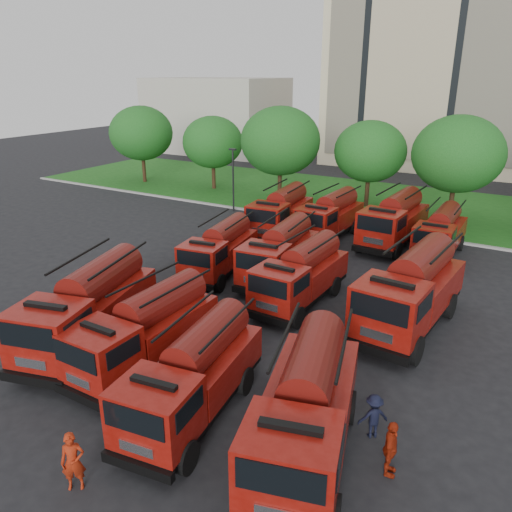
{
  "coord_description": "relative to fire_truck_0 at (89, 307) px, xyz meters",
  "views": [
    {
      "loc": [
        11.72,
        -16.32,
        10.86
      ],
      "look_at": [
        -0.59,
        4.74,
        1.8
      ],
      "focal_mm": 35.0,
      "sensor_mm": 36.0,
      "label": 1
    }
  ],
  "objects": [
    {
      "name": "fire_truck_3",
      "position": [
        10.48,
        -1.34,
        -0.08
      ],
      "size": [
        4.21,
        7.55,
        3.26
      ],
      "rotation": [
        0.0,
        0.0,
        0.26
      ],
      "color": "black",
      "rests_on": "ground"
    },
    {
      "name": "firefighter_1",
      "position": [
        3.61,
        -1.84,
        -1.72
      ],
      "size": [
        0.85,
        0.55,
        1.63
      ],
      "primitive_type": "imported",
      "rotation": [
        0.0,
        0.0,
        -0.14
      ],
      "color": "maroon",
      "rests_on": "ground"
    },
    {
      "name": "tree_1",
      "position": [
        -12.4,
        26.79,
        2.83
      ],
      "size": [
        5.71,
        5.71,
        6.98
      ],
      "color": "#382314",
      "rests_on": "ground"
    },
    {
      "name": "firefighter_0",
      "position": [
        5.59,
        -5.76,
        -1.72
      ],
      "size": [
        0.81,
        0.78,
        1.79
      ],
      "primitive_type": "imported",
      "rotation": [
        0.0,
        0.0,
        0.69
      ],
      "color": "maroon",
      "rests_on": "ground"
    },
    {
      "name": "fire_truck_8",
      "position": [
        -0.19,
        17.5,
        -0.11
      ],
      "size": [
        3.08,
        7.21,
        3.2
      ],
      "rotation": [
        0.0,
        0.0,
        0.09
      ],
      "color": "black",
      "rests_on": "ground"
    },
    {
      "name": "fire_truck_0",
      "position": [
        0.0,
        0.0,
        0.0
      ],
      "size": [
        4.41,
        7.9,
        3.41
      ],
      "rotation": [
        0.0,
        0.0,
        0.26
      ],
      "color": "black",
      "rests_on": "ground"
    },
    {
      "name": "fire_truck_7",
      "position": [
        11.12,
        8.23,
        0.08
      ],
      "size": [
        3.4,
        8.05,
        3.57
      ],
      "rotation": [
        0.0,
        0.0,
        -0.09
      ],
      "color": "black",
      "rests_on": "ground"
    },
    {
      "name": "tree_0",
      "position": [
        -20.4,
        25.79,
        3.3
      ],
      "size": [
        6.3,
        6.3,
        7.7
      ],
      "color": "#382314",
      "rests_on": "ground"
    },
    {
      "name": "fire_truck_6",
      "position": [
        5.85,
        8.07,
        -0.19
      ],
      "size": [
        2.63,
        6.74,
        3.03
      ],
      "rotation": [
        0.0,
        0.0,
        -0.03
      ],
      "color": "black",
      "rests_on": "ground"
    },
    {
      "name": "lamp_post_0",
      "position": [
        -6.4,
        20.99,
        1.18
      ],
      "size": [
        0.6,
        0.25,
        5.11
      ],
      "color": "black",
      "rests_on": "ground"
    },
    {
      "name": "fire_truck_10",
      "position": [
        7.28,
        19.21,
        -0.02
      ],
      "size": [
        3.06,
        7.54,
        3.37
      ],
      "rotation": [
        0.0,
        0.0,
        -0.06
      ],
      "color": "black",
      "rests_on": "ground"
    },
    {
      "name": "firefighter_5",
      "position": [
        11.12,
        5.27,
        -1.72
      ],
      "size": [
        1.59,
        1.01,
        1.58
      ],
      "primitive_type": "imported",
      "rotation": [
        0.0,
        0.0,
        2.87
      ],
      "color": "black",
      "rests_on": "ground"
    },
    {
      "name": "tree_2",
      "position": [
        -4.4,
        25.29,
        3.64
      ],
      "size": [
        6.72,
        6.72,
        8.22
      ],
      "color": "#382314",
      "rests_on": "ground"
    },
    {
      "name": "fire_truck_1",
      "position": [
        3.1,
        -0.04,
        -0.18
      ],
      "size": [
        2.55,
        6.74,
        3.05
      ],
      "rotation": [
        0.0,
        0.0,
        -0.01
      ],
      "color": "black",
      "rests_on": "ground"
    },
    {
      "name": "side_building",
      "position": [
        -26.4,
        47.79,
        3.28
      ],
      "size": [
        18.0,
        12.0,
        10.0
      ],
      "primitive_type": "cube",
      "color": "#ACA699",
      "rests_on": "ground"
    },
    {
      "name": "fire_truck_2",
      "position": [
        6.51,
        -1.5,
        -0.2
      ],
      "size": [
        3.12,
        6.85,
        3.01
      ],
      "rotation": [
        0.0,
        0.0,
        0.13
      ],
      "color": "black",
      "rests_on": "ground"
    },
    {
      "name": "tree_4",
      "position": [
        9.6,
        26.29,
        3.5
      ],
      "size": [
        6.55,
        6.55,
        8.01
      ],
      "color": "#382314",
      "rests_on": "ground"
    },
    {
      "name": "firefighter_2",
      "position": [
        12.91,
        -0.9,
        -1.72
      ],
      "size": [
        0.74,
        1.11,
        1.76
      ],
      "primitive_type": "imported",
      "rotation": [
        0.0,
        0.0,
        1.73
      ],
      "color": "maroon",
      "rests_on": "ground"
    },
    {
      "name": "tree_3",
      "position": [
        2.6,
        27.79,
        2.97
      ],
      "size": [
        5.88,
        5.88,
        7.19
      ],
      "color": "#382314",
      "rests_on": "ground"
    },
    {
      "name": "fire_truck_11",
      "position": [
        10.35,
        18.63,
        -0.25
      ],
      "size": [
        2.37,
        6.42,
        2.92
      ],
      "rotation": [
        0.0,
        0.0,
        -0.0
      ],
      "color": "black",
      "rests_on": "ground"
    },
    {
      "name": "firefighter_4",
      "position": [
        -0.91,
        3.28,
        -1.72
      ],
      "size": [
        0.97,
        0.9,
        1.66
      ],
      "primitive_type": "imported",
      "rotation": [
        0.0,
        0.0,
        2.54
      ],
      "color": "black",
      "rests_on": "ground"
    },
    {
      "name": "fire_truck_9",
      "position": [
        3.09,
        18.51,
        -0.17
      ],
      "size": [
        2.71,
        6.85,
        3.07
      ],
      "rotation": [
        0.0,
        0.0,
        -0.04
      ],
      "color": "black",
      "rests_on": "ground"
    },
    {
      "name": "curb",
      "position": [
        3.6,
        21.69,
        -1.65
      ],
      "size": [
        70.0,
        0.3,
        0.14
      ],
      "primitive_type": "cube",
      "color": "gray",
      "rests_on": "ground"
    },
    {
      "name": "ground",
      "position": [
        3.6,
        3.79,
        -1.72
      ],
      "size": [
        140.0,
        140.0,
        0.0
      ],
      "primitive_type": "plane",
      "color": "black",
      "rests_on": "ground"
    },
    {
      "name": "apartment_building",
      "position": [
        5.6,
        51.73,
        10.78
      ],
      "size": [
        30.0,
        14.18,
        25.0
      ],
      "color": "beige",
      "rests_on": "ground"
    },
    {
      "name": "firefighter_3",
      "position": [
        12.01,
        0.41,
        -1.72
      ],
      "size": [
        1.07,
        1.01,
        1.5
      ],
      "primitive_type": "imported",
      "rotation": [
        0.0,
        0.0,
        3.84
      ],
      "color": "black",
      "rests_on": "ground"
    },
    {
      "name": "fire_truck_4",
      "position": [
        0.26,
        9.24,
        -0.26
      ],
      "size": [
        3.14,
        6.63,
        2.9
      ],
      "rotation": [
        0.0,
        0.0,
        0.15
      ],
      "color": "black",
      "rests_on": "ground"
    },
    {
      "name": "fire_truck_5",
      "position": [
        3.55,
        10.25,
        -0.15
      ],
      "size": [
        3.01,
        7.02,
        3.11
      ],
      "rotation": [
        0.0,
        0.0,
        0.1
      ],
      "color": "black",
      "rests_on": "ground"
    },
    {
      "name": "lawn",
      "position": [
        3.6,
        29.79,
        -1.66
      ],
      "size": [
        70.0,
        16.0,
        0.12
      ],
      "primitive_type": "cube",
      "color": "#154913",
      "rests_on": "ground"
    }
  ]
}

